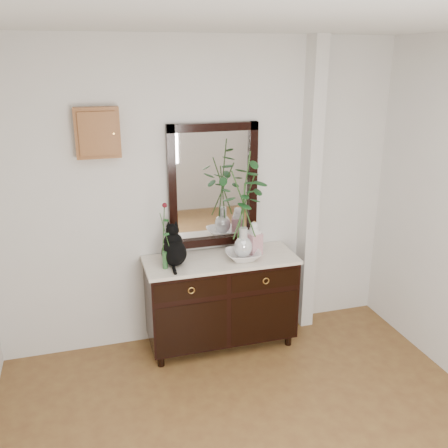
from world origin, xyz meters
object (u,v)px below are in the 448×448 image
object	(u,v)px
lotus_bowl	(243,255)
ginger_jar	(254,238)
sideboard	(221,297)
cat	(174,245)

from	to	relation	value
lotus_bowl	ginger_jar	distance (m)	0.19
sideboard	ginger_jar	xyz separation A→B (m)	(0.31, 0.01, 0.53)
cat	lotus_bowl	bearing A→B (deg)	-2.18
lotus_bowl	cat	bearing A→B (deg)	173.74
cat	lotus_bowl	size ratio (longest dim) A/B	1.14
sideboard	cat	bearing A→B (deg)	-179.17
sideboard	lotus_bowl	distance (m)	0.46
cat	ginger_jar	world-z (taller)	cat
sideboard	ginger_jar	world-z (taller)	ginger_jar
cat	ginger_jar	bearing A→B (deg)	5.53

